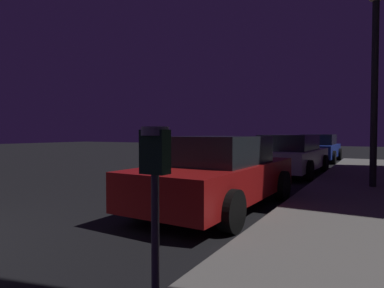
% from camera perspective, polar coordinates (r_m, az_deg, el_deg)
% --- Properties ---
extents(parking_meter, '(0.19, 0.19, 1.38)m').
position_cam_1_polar(parking_meter, '(2.23, -6.50, -5.64)').
color(parking_meter, '#59595B').
rests_on(parking_meter, sidewalk).
extents(car_red, '(2.04, 4.41, 1.43)m').
position_cam_1_polar(car_red, '(6.48, 4.78, -5.07)').
color(car_red, maroon).
rests_on(car_red, ground).
extents(car_white, '(2.14, 4.59, 1.43)m').
position_cam_1_polar(car_white, '(12.25, 16.92, -1.79)').
color(car_white, silver).
rests_on(car_white, ground).
extents(car_blue, '(1.97, 4.37, 1.43)m').
position_cam_1_polar(car_blue, '(18.46, 21.31, -0.66)').
color(car_blue, navy).
rests_on(car_blue, ground).
extents(street_lamp, '(0.44, 0.44, 5.02)m').
position_cam_1_polar(street_lamp, '(9.52, 29.44, 13.91)').
color(street_lamp, black).
rests_on(street_lamp, sidewalk).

